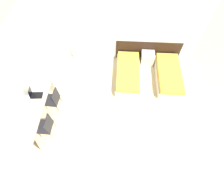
{
  "coord_description": "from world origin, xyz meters",
  "views": [
    {
      "loc": [
        0.17,
        -0.67,
        5.28
      ],
      "look_at": [
        0.0,
        2.39,
        0.55
      ],
      "focal_mm": 28.0,
      "sensor_mm": 36.0,
      "label": 1
    }
  ],
  "objects_px": {
    "bed_near_window": "(128,73)",
    "chair_near_laptop": "(53,99)",
    "nightstand": "(147,58)",
    "laptop": "(35,94)",
    "chair_near_notebook": "(46,126)",
    "bed_near_door": "(168,75)"
  },
  "relations": [
    {
      "from": "chair_near_laptop",
      "to": "bed_near_window",
      "type": "bearing_deg",
      "value": 34.46
    },
    {
      "from": "bed_near_door",
      "to": "nightstand",
      "type": "xyz_separation_m",
      "value": [
        -0.74,
        0.74,
        0.06
      ]
    },
    {
      "from": "bed_near_window",
      "to": "chair_near_laptop",
      "type": "distance_m",
      "value": 2.77
    },
    {
      "from": "nightstand",
      "to": "bed_near_window",
      "type": "bearing_deg",
      "value": -135.11
    },
    {
      "from": "laptop",
      "to": "nightstand",
      "type": "bearing_deg",
      "value": 25.95
    },
    {
      "from": "nightstand",
      "to": "laptop",
      "type": "relative_size",
      "value": 1.43
    },
    {
      "from": "chair_near_laptop",
      "to": "chair_near_notebook",
      "type": "relative_size",
      "value": 1.0
    },
    {
      "from": "nightstand",
      "to": "laptop",
      "type": "height_order",
      "value": "laptop"
    },
    {
      "from": "chair_near_laptop",
      "to": "laptop",
      "type": "bearing_deg",
      "value": -171.76
    },
    {
      "from": "bed_near_door",
      "to": "nightstand",
      "type": "relative_size",
      "value": 3.59
    },
    {
      "from": "nightstand",
      "to": "chair_near_notebook",
      "type": "relative_size",
      "value": 0.56
    },
    {
      "from": "nightstand",
      "to": "chair_near_notebook",
      "type": "xyz_separation_m",
      "value": [
        -3.11,
        -3.04,
        0.23
      ]
    },
    {
      "from": "chair_near_laptop",
      "to": "laptop",
      "type": "distance_m",
      "value": 0.57
    },
    {
      "from": "laptop",
      "to": "bed_near_window",
      "type": "bearing_deg",
      "value": 21.52
    },
    {
      "from": "bed_near_door",
      "to": "bed_near_window",
      "type": "bearing_deg",
      "value": 180.0
    },
    {
      "from": "bed_near_window",
      "to": "nightstand",
      "type": "bearing_deg",
      "value": 44.89
    },
    {
      "from": "bed_near_window",
      "to": "laptop",
      "type": "xyz_separation_m",
      "value": [
        -2.84,
        -1.44,
        0.61
      ]
    },
    {
      "from": "bed_near_window",
      "to": "laptop",
      "type": "distance_m",
      "value": 3.25
    },
    {
      "from": "bed_near_window",
      "to": "nightstand",
      "type": "relative_size",
      "value": 3.59
    },
    {
      "from": "bed_near_window",
      "to": "bed_near_door",
      "type": "height_order",
      "value": "same"
    },
    {
      "from": "bed_near_window",
      "to": "laptop",
      "type": "height_order",
      "value": "laptop"
    },
    {
      "from": "laptop",
      "to": "chair_near_laptop",
      "type": "bearing_deg",
      "value": -0.88
    }
  ]
}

